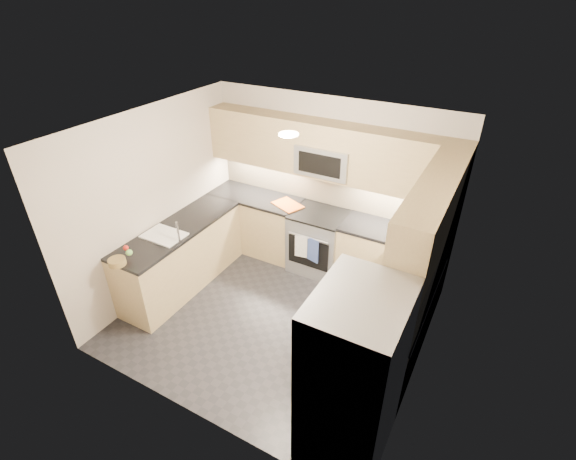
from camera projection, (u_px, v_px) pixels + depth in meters
The scene contains 36 objects.
floor at pixel (275, 317), 5.44m from camera, with size 3.60×3.20×0.00m, color #232428.
ceiling at pixel (271, 130), 4.14m from camera, with size 3.60×3.20×0.02m, color beige.
wall_back at pixel (330, 185), 5.99m from camera, with size 3.60×0.02×2.50m, color #BDB2A5.
wall_front at pixel (179, 323), 3.59m from camera, with size 3.60×0.02×2.50m, color #BDB2A5.
wall_left at pixel (157, 202), 5.53m from camera, with size 0.02×3.20×2.50m, color #BDB2A5.
wall_right at pixel (433, 284), 4.05m from camera, with size 0.02×3.20×2.50m, color #BDB2A5.
base_cab_back_left at pixel (257, 223), 6.63m from camera, with size 1.42×0.60×0.90m, color tan.
base_cab_back_right at pixel (391, 262), 5.73m from camera, with size 1.42×0.60×0.90m, color tan.
base_cab_right at pixel (396, 324), 4.70m from camera, with size 0.60×1.70×0.90m, color tan.
base_cab_peninsula at pixel (182, 257), 5.82m from camera, with size 0.60×2.00×0.90m, color tan.
countertop_back_left at pixel (256, 197), 6.38m from camera, with size 1.42×0.63×0.04m, color black.
countertop_back_right at pixel (395, 233), 5.48m from camera, with size 1.42×0.63×0.04m, color black.
countertop_right at pixel (402, 292), 4.45m from camera, with size 0.63×1.70×0.04m, color black.
countertop_peninsula at pixel (177, 229), 5.58m from camera, with size 0.63×2.00×0.04m, color black.
upper_cab_back at pixel (327, 150), 5.56m from camera, with size 3.60×0.35×0.75m, color tan.
upper_cab_right at pixel (431, 216), 4.03m from camera, with size 0.35×1.95×0.75m, color tan.
backsplash_back at pixel (330, 188), 6.01m from camera, with size 3.60×0.01×0.51m, color tan.
backsplash_right at pixel (441, 264), 4.41m from camera, with size 0.01×2.30×0.51m, color tan.
gas_range at pixel (318, 242), 6.16m from camera, with size 0.76×0.65×0.91m, color #93969A.
range_cooktop at pixel (319, 215), 5.92m from camera, with size 0.76×0.65×0.03m, color black.
oven_door_glass at pixel (308, 253), 5.91m from camera, with size 0.62×0.02×0.45m, color black.
oven_handle at pixel (308, 238), 5.76m from camera, with size 0.02×0.02×0.60m, color #B2B5BA.
microwave at pixel (326, 160), 5.60m from camera, with size 0.76×0.40×0.40m, color #9EA1A6.
microwave_door at pixel (319, 165), 5.45m from camera, with size 0.60×0.01×0.28m, color black.
refrigerator at pixel (353, 379), 3.51m from camera, with size 0.70×0.90×1.80m, color #A0A2A7.
fridge_handle_left at pixel (304, 373), 3.50m from camera, with size 0.02×0.02×1.20m, color #B2B5BA.
fridge_handle_right at pixel (322, 345), 3.77m from camera, with size 0.02×0.02×1.20m, color #B2B5BA.
sink_basin at pixel (165, 240), 5.41m from camera, with size 0.52×0.38×0.16m, color white.
faucet at pixel (178, 232), 5.20m from camera, with size 0.03×0.03×0.28m, color silver.
utensil_bowl at pixel (429, 235), 5.26m from camera, with size 0.28×0.28×0.16m, color #66B34D.
cutting_board at pixel (288, 205), 6.10m from camera, with size 0.43×0.30×0.01m, color orange.
fruit_basket at pixel (117, 262), 4.83m from camera, with size 0.20×0.20×0.07m, color olive.
fruit_apple at pixel (126, 248), 4.94m from camera, with size 0.07×0.07×0.07m, color red.
fruit_pear at pixel (129, 253), 4.85m from camera, with size 0.08×0.08×0.08m, color #71BA50.
dish_towel_check at pixel (301, 247), 5.87m from camera, with size 0.18×0.01×0.34m, color white.
dish_towel_blue at pixel (313, 250), 5.79m from camera, with size 0.19×0.02×0.36m, color #32478A.
Camera 1 is at (2.10, -3.47, 3.80)m, focal length 26.00 mm.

